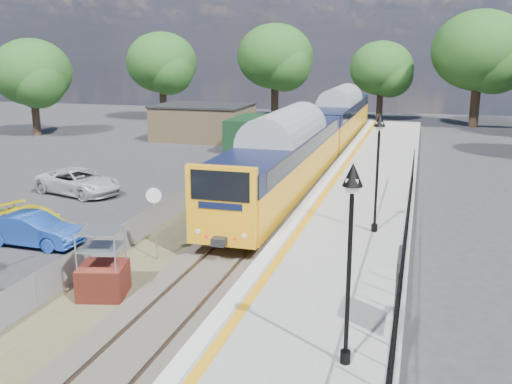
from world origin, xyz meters
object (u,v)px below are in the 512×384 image
at_px(train, 319,131).
at_px(car_white, 79,182).
at_px(speed_sign, 155,211).
at_px(victorian_lamp_north, 379,145).
at_px(brick_plinth, 102,265).
at_px(victorian_lamp_south, 351,218).
at_px(car_blue, 33,230).
at_px(car_yellow, 37,222).

height_order(train, car_white, train).
bearing_deg(speed_sign, car_white, 117.35).
height_order(victorian_lamp_north, brick_plinth, victorian_lamp_north).
bearing_deg(brick_plinth, victorian_lamp_south, -22.43).
bearing_deg(train, car_blue, -111.59).
relative_size(victorian_lamp_north, car_yellow, 1.09).
bearing_deg(train, victorian_lamp_north, -73.21).
distance_m(speed_sign, car_blue, 5.76).
bearing_deg(victorian_lamp_south, speed_sign, 139.53).
relative_size(victorian_lamp_north, train, 0.11).
xyz_separation_m(victorian_lamp_south, train, (-5.50, 27.57, -1.96)).
height_order(speed_sign, car_white, speed_sign).
distance_m(victorian_lamp_north, train, 18.46).
bearing_deg(victorian_lamp_south, car_white, 137.88).
bearing_deg(brick_plinth, car_white, 126.02).
height_order(train, brick_plinth, train).
xyz_separation_m(train, brick_plinth, (-2.69, -24.19, -1.23)).
xyz_separation_m(brick_plinth, car_white, (-8.53, 11.74, -0.40)).
relative_size(train, car_yellow, 9.67).
xyz_separation_m(victorian_lamp_north, speed_sign, (-7.80, -3.18, -2.35)).
distance_m(brick_plinth, speed_sign, 3.55).
bearing_deg(victorian_lamp_south, train, 101.28).
bearing_deg(car_yellow, speed_sign, -83.32).
xyz_separation_m(brick_plinth, speed_sign, (0.19, 3.44, 0.84)).
bearing_deg(car_white, victorian_lamp_south, -116.79).
bearing_deg(car_blue, victorian_lamp_north, -76.40).
relative_size(brick_plinth, car_white, 0.45).
distance_m(train, speed_sign, 20.90).
xyz_separation_m(speed_sign, car_blue, (-5.61, 0.24, -1.28)).
xyz_separation_m(car_blue, car_white, (-3.11, 8.06, 0.04)).
height_order(brick_plinth, car_yellow, brick_plinth).
bearing_deg(car_blue, car_white, 22.38).
distance_m(speed_sign, car_white, 12.10).
relative_size(train, speed_sign, 14.28).
relative_size(victorian_lamp_south, train, 0.11).
relative_size(train, car_white, 7.99).
distance_m(victorian_lamp_south, speed_sign, 10.77).
bearing_deg(victorian_lamp_south, car_blue, 152.57).
height_order(victorian_lamp_north, train, victorian_lamp_north).
height_order(car_blue, car_white, car_white).
height_order(victorian_lamp_south, car_white, victorian_lamp_south).
xyz_separation_m(speed_sign, car_yellow, (-6.24, 1.33, -1.34)).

